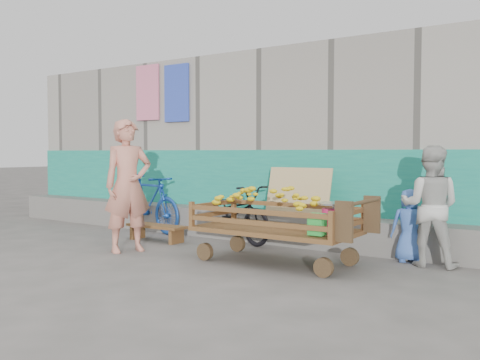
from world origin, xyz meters
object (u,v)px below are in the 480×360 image
Objects in this scene: bench at (156,229)px; bicycle_blue at (149,203)px; bicycle_dark at (234,213)px; vendor_man at (128,186)px; woman at (430,206)px; child at (409,225)px; banana_cart at (273,213)px.

bicycle_blue reaches higher than bench.
bench is at bearing -118.72° from bicycle_blue.
bicycle_dark is 1.00× the size of bicycle_blue.
bicycle_dark is (0.72, 1.48, -0.47)m from vendor_man.
woman is 1.58× the size of child.
bicycle_blue is (-1.06, 1.48, -0.41)m from vendor_man.
vendor_man is at bearing 13.70° from woman.
child is at bearing -72.88° from bicycle_dark.
bench is (-2.30, 0.37, -0.44)m from banana_cart.
banana_cart is at bearing -9.09° from bench.
bench is 0.61× the size of bicycle_blue.
child is 2.67m from bicycle_dark.
vendor_man is 1.26× the size of woman.
banana_cart is 2.37m from bench.
vendor_man is 1.87m from bicycle_blue.
banana_cart is 1.31× the size of bicycle_blue.
vendor_man is 1.10× the size of bicycle_dark.
bicycle_dark is (1.01, 0.63, 0.25)m from bench.
vendor_man is 3.73m from child.
vendor_man reaches higher than woman.
woman is at bearing 28.58° from banana_cart.
woman is at bearing -45.34° from vendor_man.
banana_cart is 2.36× the size of child.
banana_cart is 2.10m from vendor_man.
bicycle_blue is at bearing 107.12° from bicycle_dark.
banana_cart is at bearing 21.69° from woman.
banana_cart is at bearing 11.87° from child.
bench is 1.15m from vendor_man.
bench is 4.02m from woman.
bicycle_dark is at bearing -24.29° from child.
vendor_man is 1.10× the size of bicycle_blue.
bicycle_blue reaches higher than banana_cart.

